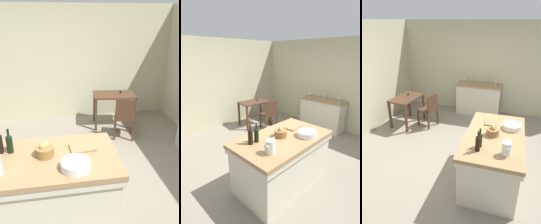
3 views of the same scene
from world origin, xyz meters
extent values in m
plane|color=gray|center=(0.00, 0.00, 0.00)|extent=(6.76, 6.76, 0.00)
cube|color=#B7B28E|center=(0.00, 2.60, 1.30)|extent=(5.32, 0.12, 2.60)
cube|color=#99754C|center=(-0.41, -0.55, 0.85)|extent=(1.62, 0.93, 0.06)
cube|color=beige|center=(-0.41, -0.55, 0.78)|extent=(1.60, 0.91, 0.08)
cube|color=beige|center=(-0.41, -0.55, 0.41)|extent=(1.54, 0.85, 0.82)
cube|color=#472D1E|center=(1.05, 1.87, 0.74)|extent=(0.96, 0.66, 0.04)
cube|color=#472D1E|center=(0.60, 1.68, 0.36)|extent=(0.06, 0.06, 0.72)
cube|color=#472D1E|center=(1.43, 1.58, 0.36)|extent=(0.06, 0.06, 0.72)
cube|color=#472D1E|center=(0.66, 2.16, 0.36)|extent=(0.06, 0.06, 0.72)
cube|color=#472D1E|center=(1.49, 2.06, 0.36)|extent=(0.06, 0.06, 0.72)
cylinder|color=black|center=(1.20, 1.90, 0.78)|extent=(0.04, 0.04, 0.05)
cube|color=#472D1E|center=(1.12, 1.32, 0.45)|extent=(0.51, 0.51, 0.04)
cube|color=#472D1E|center=(1.07, 1.15, 0.68)|extent=(0.35, 0.15, 0.42)
cube|color=#472D1E|center=(1.35, 1.43, 0.21)|extent=(0.05, 0.05, 0.42)
cube|color=#472D1E|center=(1.01, 1.55, 0.21)|extent=(0.05, 0.05, 0.42)
cube|color=#472D1E|center=(1.24, 1.09, 0.21)|extent=(0.05, 0.05, 0.42)
cube|color=#472D1E|center=(0.90, 1.21, 0.21)|extent=(0.05, 0.05, 0.42)
cylinder|color=white|center=(-0.11, -0.81, 0.93)|extent=(0.31, 0.31, 0.09)
cylinder|color=olive|center=(-0.42, -0.52, 0.94)|extent=(0.20, 0.20, 0.11)
ellipsoid|color=tan|center=(-0.42, -0.52, 1.01)|extent=(0.13, 0.11, 0.10)
cube|color=#99754C|center=(0.02, -0.43, 0.89)|extent=(0.31, 0.23, 0.02)
cylinder|color=black|center=(-0.81, -0.37, 0.98)|extent=(0.07, 0.07, 0.20)
cone|color=black|center=(-0.81, -0.37, 1.10)|extent=(0.07, 0.07, 0.02)
cylinder|color=black|center=(-0.81, -0.37, 1.14)|extent=(0.03, 0.03, 0.07)
cylinder|color=black|center=(-0.81, -0.37, 1.17)|extent=(0.03, 0.03, 0.01)
cylinder|color=black|center=(-0.92, -0.36, 0.99)|extent=(0.07, 0.07, 0.22)
camera|label=1|loc=(-0.30, -2.75, 2.33)|focal=36.74mm
camera|label=2|loc=(-2.40, -2.24, 2.16)|focal=28.50mm
camera|label=3|loc=(-3.35, -0.74, 2.59)|focal=32.67mm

